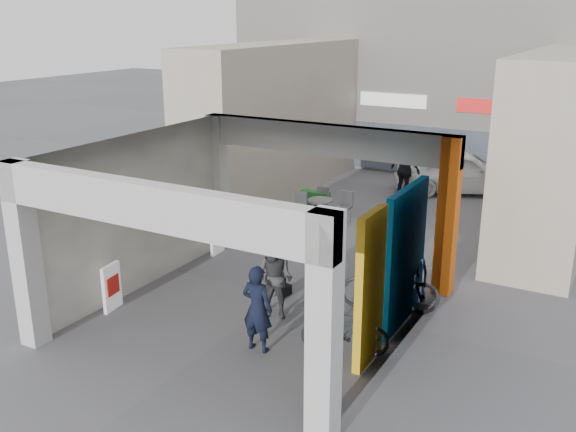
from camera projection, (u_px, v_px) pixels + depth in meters
The scene contains 21 objects.
ground at pixel (280, 297), 14.01m from camera, with size 90.00×90.00×0.00m, color #56565B.
arcade_canopy at pixel (283, 209), 12.38m from camera, with size 6.40×6.45×6.40m.
far_building at pixel (463, 66), 24.44m from camera, with size 18.00×4.08×8.00m.
plaza_bldg_left at pixel (275, 119), 21.59m from camera, with size 2.00×9.00×5.00m, color #B1AA93.
plaza_bldg_right at pixel (561, 145), 17.39m from camera, with size 2.00×9.00×5.00m, color #B1AA93.
bollard_left at pixel (268, 235), 16.49m from camera, with size 0.09×0.09×0.93m, color gray.
bollard_center at pixel (334, 244), 15.80m from camera, with size 0.09×0.09×0.96m, color gray.
bollard_right at pixel (388, 258), 14.95m from camera, with size 0.09×0.09×0.94m, color gray.
advert_board_near at pixel (112, 287), 13.28m from camera, with size 0.17×0.56×1.00m.
advert_board_far at pixel (217, 235), 16.41m from camera, with size 0.13×0.55×1.00m.
cafe_set at pixel (321, 211), 18.98m from camera, with size 1.54×1.24×0.93m.
produce_stand at pixel (313, 206), 19.62m from camera, with size 1.08×0.59×0.71m.
crate_stack at pixel (407, 203), 19.95m from camera, with size 0.52×0.45×0.56m.
border_collie at pixel (282, 286), 13.97m from camera, with size 0.23×0.44×0.61m.
man_with_dog at pixel (257, 309), 11.57m from camera, with size 0.60×0.40×1.65m, color black.
man_back_turned at pixel (275, 279), 12.85m from camera, with size 0.81×0.63×1.67m, color #3E3E41.
man_elderly at pixel (414, 270), 13.53m from camera, with size 0.72×0.47×1.46m, color #5878AA.
man_crates at pixel (405, 170), 21.13m from camera, with size 1.15×0.48×1.97m, color black.
bicycle_front at pixel (390, 286), 13.23m from camera, with size 0.71×2.04×1.07m, color black.
bicycle_rear at pixel (345, 330), 11.51m from camera, with size 0.45×1.61×0.96m, color black.
white_van at pixel (460, 171), 21.97m from camera, with size 1.75×4.36×1.48m, color white.
Camera 1 is at (6.42, -11.10, 5.92)m, focal length 40.00 mm.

